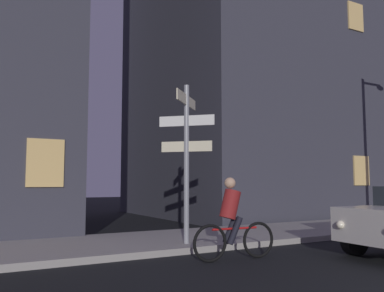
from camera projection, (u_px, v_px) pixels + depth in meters
The scene contains 4 objects.
sidewalk_kerb at pixel (206, 238), 10.64m from camera, with size 40.00×3.22×0.14m, color #9E9991.
signpost at pixel (186, 148), 9.36m from camera, with size 1.06×1.06×3.64m.
cyclist at pixel (232, 222), 7.97m from camera, with size 1.82×0.35×1.61m.
building_right_block at pixel (278, 59), 21.35m from camera, with size 13.60×9.79×15.99m.
Camera 1 is at (-5.65, -2.13, 1.50)m, focal length 38.06 mm.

